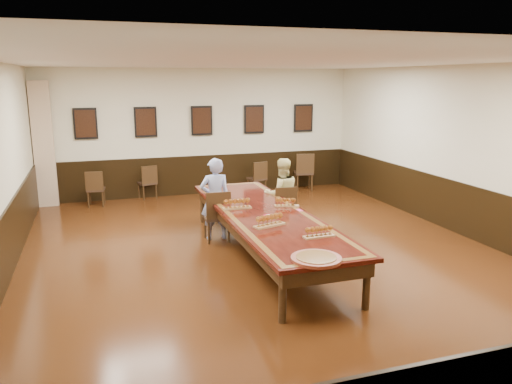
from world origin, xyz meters
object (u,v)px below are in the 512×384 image
object	(u,v)px
spare_chair_c	(257,178)
spare_chair_b	(147,182)
person_man	(215,199)
conference_table	(265,221)
chair_woman	(283,208)
spare_chair_d	(304,171)
carved_platter	(316,259)
spare_chair_a	(96,188)
chair_man	(217,215)
person_woman	(282,194)

from	to	relation	value
spare_chair_c	spare_chair_b	bearing A→B (deg)	-20.59
spare_chair_c	person_man	xyz separation A→B (m)	(-1.90, -3.33, 0.33)
conference_table	chair_woman	bearing A→B (deg)	57.20
spare_chair_b	person_man	bearing A→B (deg)	88.19
person_man	spare_chair_c	bearing A→B (deg)	-117.66
spare_chair_d	person_man	size ratio (longest dim) A/B	0.66
spare_chair_c	carved_platter	distance (m)	6.95
spare_chair_a	spare_chair_d	world-z (taller)	spare_chair_d
chair_man	person_man	xyz separation A→B (m)	(0.00, 0.10, 0.29)
person_man	carved_platter	bearing A→B (deg)	99.41
spare_chair_c	person_woman	bearing A→B (deg)	67.67
chair_woman	person_woman	bearing A→B (deg)	-90.00
spare_chair_b	person_man	distance (m)	3.80
spare_chair_b	chair_woman	bearing A→B (deg)	106.97
spare_chair_b	person_woman	bearing A→B (deg)	107.77
carved_platter	chair_woman	bearing A→B (deg)	75.21
chair_man	person_man	world-z (taller)	person_man
spare_chair_a	person_man	distance (m)	3.93
chair_man	person_woman	size ratio (longest dim) A/B	0.67
chair_woman	spare_chair_d	world-z (taller)	spare_chair_d
spare_chair_a	spare_chair_d	distance (m)	5.35
spare_chair_b	person_woman	xyz separation A→B (m)	(2.25, -3.50, 0.29)
chair_woman	spare_chair_c	xyz separation A→B (m)	(0.52, 3.24, -0.02)
chair_man	carved_platter	bearing A→B (deg)	99.69
spare_chair_a	person_man	size ratio (longest dim) A/B	0.55
chair_woman	carved_platter	distance (m)	3.68
chair_woman	spare_chair_a	world-z (taller)	chair_woman
spare_chair_a	carved_platter	bearing A→B (deg)	117.77
chair_man	conference_table	xyz separation A→B (m)	(0.58, -1.05, 0.13)
chair_woman	spare_chair_b	size ratio (longest dim) A/B	1.07
carved_platter	person_woman	bearing A→B (deg)	75.47
person_woman	person_man	bearing A→B (deg)	12.36
spare_chair_a	person_man	world-z (taller)	person_man
spare_chair_c	spare_chair_d	distance (m)	1.36
chair_man	spare_chair_b	distance (m)	3.89
carved_platter	spare_chair_a	bearing A→B (deg)	110.56
chair_woman	spare_chair_a	xyz separation A→B (m)	(-3.47, 3.22, -0.03)
chair_woman	conference_table	xyz separation A→B (m)	(-0.80, -1.24, 0.15)
chair_man	spare_chair_a	bearing A→B (deg)	-56.47
chair_woman	conference_table	size ratio (longest dim) A/B	0.18
spare_chair_c	spare_chair_d	size ratio (longest dim) A/B	0.86
spare_chair_b	carved_platter	xyz separation A→B (m)	(1.31, -7.14, 0.35)
spare_chair_a	chair_woman	bearing A→B (deg)	144.36
spare_chair_a	conference_table	bearing A→B (deg)	128.12
spare_chair_a	conference_table	xyz separation A→B (m)	(2.67, -4.47, 0.19)
spare_chair_c	person_man	distance (m)	3.84
carved_platter	spare_chair_b	bearing A→B (deg)	100.37
person_woman	carved_platter	distance (m)	3.76
spare_chair_d	spare_chair_c	bearing A→B (deg)	17.07
person_woman	conference_table	size ratio (longest dim) A/B	0.29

